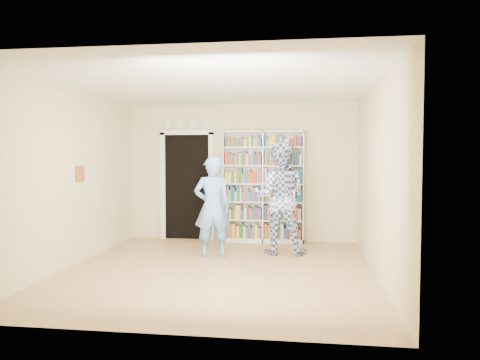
# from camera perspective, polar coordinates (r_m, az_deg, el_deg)

# --- Properties ---
(floor) EXTENTS (5.00, 5.00, 0.00)m
(floor) POSITION_cam_1_polar(r_m,az_deg,el_deg) (7.00, -2.67, -10.92)
(floor) COLOR #A67650
(floor) RESTS_ON ground
(ceiling) EXTENTS (5.00, 5.00, 0.00)m
(ceiling) POSITION_cam_1_polar(r_m,az_deg,el_deg) (6.87, -2.73, 11.49)
(ceiling) COLOR white
(ceiling) RESTS_ON wall_back
(wall_back) EXTENTS (4.50, 0.00, 4.50)m
(wall_back) POSITION_cam_1_polar(r_m,az_deg,el_deg) (9.27, 0.16, 0.93)
(wall_back) COLOR beige
(wall_back) RESTS_ON floor
(wall_left) EXTENTS (0.00, 5.00, 5.00)m
(wall_left) POSITION_cam_1_polar(r_m,az_deg,el_deg) (7.55, -19.73, 0.28)
(wall_left) COLOR beige
(wall_left) RESTS_ON floor
(wall_right) EXTENTS (0.00, 5.00, 5.00)m
(wall_right) POSITION_cam_1_polar(r_m,az_deg,el_deg) (6.76, 16.39, 0.04)
(wall_right) COLOR beige
(wall_right) RESTS_ON floor
(bookshelf) EXTENTS (1.57, 0.29, 2.15)m
(bookshelf) POSITION_cam_1_polar(r_m,az_deg,el_deg) (9.08, 2.87, -0.77)
(bookshelf) COLOR white
(bookshelf) RESTS_ON floor
(doorway) EXTENTS (1.10, 0.08, 2.43)m
(doorway) POSITION_cam_1_polar(r_m,az_deg,el_deg) (9.47, -6.47, -0.08)
(doorway) COLOR black
(doorway) RESTS_ON floor
(wall_art) EXTENTS (0.03, 0.25, 0.25)m
(wall_art) POSITION_cam_1_polar(r_m,az_deg,el_deg) (7.72, -18.91, 0.73)
(wall_art) COLOR brown
(wall_art) RESTS_ON wall_left
(man_blue) EXTENTS (0.69, 0.54, 1.67)m
(man_blue) POSITION_cam_1_polar(r_m,az_deg,el_deg) (7.77, -3.37, -3.30)
(man_blue) COLOR #669BE2
(man_blue) RESTS_ON floor
(man_plaid) EXTENTS (0.96, 0.76, 1.92)m
(man_plaid) POSITION_cam_1_polar(r_m,az_deg,el_deg) (8.04, 4.86, -2.17)
(man_plaid) COLOR navy
(man_plaid) RESTS_ON floor
(paper_sheet) EXTENTS (0.19, 0.08, 0.29)m
(paper_sheet) POSITION_cam_1_polar(r_m,az_deg,el_deg) (7.85, 5.99, -2.17)
(paper_sheet) COLOR white
(paper_sheet) RESTS_ON man_plaid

